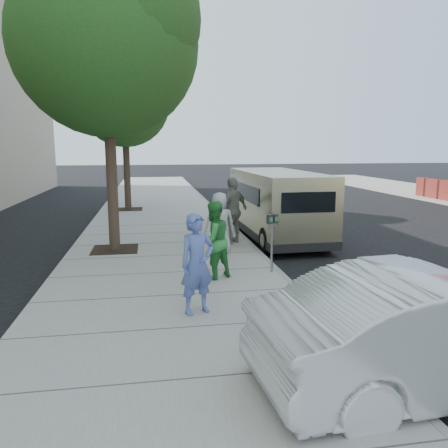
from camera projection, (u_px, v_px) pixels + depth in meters
The scene contains 12 objects.
ground at pixel (213, 277), 9.73m from camera, with size 120.00×120.00×0.00m, color black.
sidewalk at pixel (168, 276), 9.55m from camera, with size 5.00×60.00×0.15m, color gray.
curb_face at pixel (275, 270), 9.95m from camera, with size 0.12×60.00×0.16m, color gray.
tree_near at pixel (107, 36), 10.71m from camera, with size 4.62×4.60×7.53m.
tree_far at pixel (125, 97), 18.21m from camera, with size 3.92×3.80×6.49m.
parking_meter at pixel (272, 230), 9.41m from camera, with size 0.28×0.19×1.28m.
van at pixel (276, 203), 13.59m from camera, with size 2.02×5.71×2.10m.
sedan at pixel (440, 330), 5.13m from camera, with size 1.56×4.48×1.47m, color silver.
person_officer at pixel (197, 264), 7.10m from camera, with size 0.61×0.40×1.66m, color #5367B0.
person_green_shirt at pixel (213, 240), 9.00m from camera, with size 0.79×0.61×1.62m, color #2D8B39.
person_gray_shirt at pixel (220, 223), 11.09m from camera, with size 0.77×0.50×1.58m, color #ABABAE.
person_striped_polo at pixel (233, 210), 12.31m from camera, with size 1.10×0.46×1.87m, color gray.
Camera 1 is at (-1.31, -9.28, 2.88)m, focal length 35.00 mm.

